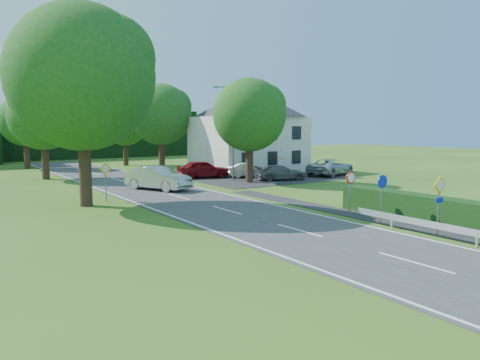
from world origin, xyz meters
TOP-DOWN VIEW (x-y plane):
  - road at (0.00, 20.00)m, footprint 7.00×80.00m
  - parking_pad at (12.00, 33.00)m, footprint 14.00×16.00m
  - line_edge_left at (-3.25, 20.00)m, footprint 0.12×80.00m
  - line_edge_right at (3.25, 20.00)m, footprint 0.12×80.00m
  - line_centre at (0.00, 20.00)m, footprint 0.12×80.00m
  - tree_main at (-6.00, 24.00)m, footprint 9.40×9.40m
  - tree_left_far at (-5.00, 40.00)m, footprint 7.00×7.00m
  - tree_right_far at (7.00, 42.00)m, footprint 7.40×7.40m
  - tree_left_back at (-4.50, 52.00)m, footprint 6.60×6.60m
  - tree_right_back at (6.00, 50.00)m, footprint 6.20×6.20m
  - tree_right_mid at (8.50, 28.00)m, footprint 7.00×7.00m
  - treeline_right at (8.00, 66.00)m, footprint 30.00×5.00m
  - house_white at (14.00, 36.00)m, footprint 10.60×8.40m
  - streetlight at (8.06, 30.00)m, footprint 2.03×0.18m
  - sign_priority_right at (4.30, 7.98)m, footprint 0.78×0.09m
  - sign_roundabout at (4.30, 10.98)m, footprint 0.64×0.08m
  - sign_speed_limit at (4.30, 12.97)m, footprint 0.64×0.11m
  - sign_priority_left at (-4.50, 24.98)m, footprint 0.78×0.09m
  - moving_car at (0.30, 27.90)m, footprint 3.78×5.47m
  - motorcycle at (0.01, 30.43)m, footprint 1.22×1.79m
  - parked_car_red at (6.92, 33.00)m, footprint 4.93×2.80m
  - parked_car_silver_a at (10.70, 31.10)m, footprint 4.33×2.69m
  - parked_car_grey at (11.59, 27.78)m, footprint 4.76×3.01m
  - parked_car_silver_b at (18.00, 28.17)m, footprint 6.12×4.17m
  - parasol at (13.15, 29.98)m, footprint 2.47×2.50m

SIDE VIEW (x-z plane):
  - road at x=0.00m, z-range 0.00..0.04m
  - parking_pad at x=12.00m, z-range 0.00..0.04m
  - line_edge_left at x=-3.25m, z-range 0.04..0.05m
  - line_edge_right at x=3.25m, z-range 0.04..0.05m
  - line_centre at x=0.00m, z-range 0.04..0.05m
  - motorcycle at x=0.01m, z-range 0.04..0.93m
  - parked_car_grey at x=11.59m, z-range 0.04..1.32m
  - parked_car_silver_a at x=10.70m, z-range 0.04..1.39m
  - parked_car_silver_b at x=18.00m, z-range 0.04..1.60m
  - parked_car_red at x=6.92m, z-range 0.04..1.62m
  - moving_car at x=0.30m, z-range 0.04..1.75m
  - parasol at x=13.15m, z-range 0.04..1.96m
  - sign_roundabout at x=4.30m, z-range 0.49..2.86m
  - sign_priority_left at x=-4.50m, z-range 0.50..2.94m
  - sign_speed_limit at x=4.30m, z-range 0.58..2.95m
  - sign_priority_right at x=4.30m, z-range 0.50..3.09m
  - treeline_right at x=8.00m, z-range 0.00..7.00m
  - tree_right_back at x=6.00m, z-range 0.00..7.56m
  - tree_left_back at x=-4.50m, z-range 0.00..8.07m
  - tree_left_far at x=-5.00m, z-range 0.00..8.58m
  - tree_right_mid at x=8.50m, z-range 0.00..8.58m
  - house_white at x=14.00m, z-range 0.11..8.71m
  - streetlight at x=8.06m, z-range 0.46..8.46m
  - tree_right_far at x=7.00m, z-range 0.00..9.09m
  - tree_main at x=-6.00m, z-range 0.00..11.64m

